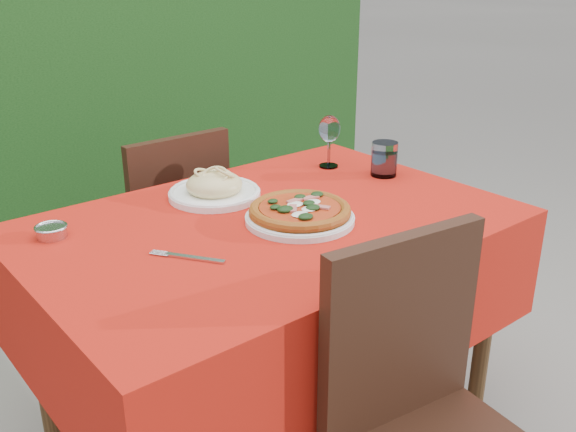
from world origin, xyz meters
TOP-DOWN VIEW (x-y plane):
  - hedge at (0.00, 1.55)m, footprint 3.20×0.55m
  - dining_table at (0.00, 0.00)m, footprint 1.26×0.86m
  - chair_near at (-0.04, -0.59)m, footprint 0.45×0.45m
  - chair_far at (0.06, 0.66)m, footprint 0.38×0.38m
  - pizza_plate at (0.05, -0.06)m, footprint 0.34×0.34m
  - pasta_plate at (-0.02, 0.23)m, footprint 0.26×0.26m
  - water_glass at (0.50, 0.06)m, footprint 0.08×0.08m
  - wine_glass at (0.43, 0.24)m, footprint 0.07×0.07m
  - fork at (-0.28, -0.08)m, footprint 0.13×0.18m
  - steel_ramekin at (-0.49, 0.25)m, footprint 0.07×0.07m

SIDE VIEW (x-z plane):
  - chair_far at x=0.06m, z-range 0.06..0.90m
  - chair_near at x=-0.04m, z-range 0.06..0.94m
  - dining_table at x=0.00m, z-range 0.22..0.97m
  - fork at x=-0.28m, z-range 0.75..0.75m
  - steel_ramekin at x=-0.49m, z-range 0.75..0.78m
  - pizza_plate at x=0.05m, z-range 0.75..0.80m
  - pasta_plate at x=-0.02m, z-range 0.74..0.81m
  - water_glass at x=0.50m, z-range 0.74..0.85m
  - wine_glass at x=0.43m, z-range 0.78..0.95m
  - hedge at x=0.00m, z-range 0.03..1.81m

